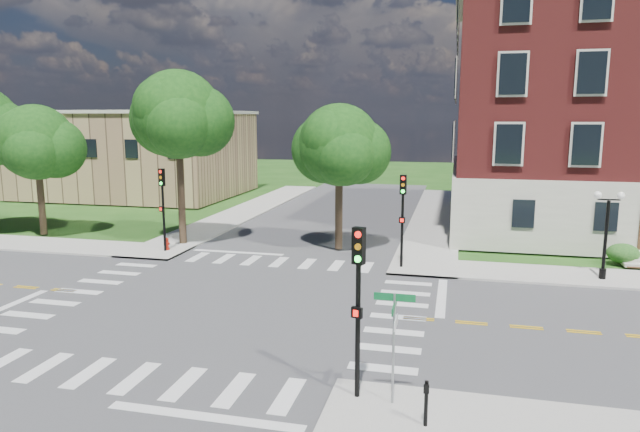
% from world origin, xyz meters
% --- Properties ---
extents(ground, '(160.00, 160.00, 0.00)m').
position_xyz_m(ground, '(0.00, 0.00, 0.00)').
color(ground, '#1C4814').
rests_on(ground, ground).
extents(road_ew, '(90.00, 12.00, 0.01)m').
position_xyz_m(road_ew, '(0.00, 0.00, 0.01)').
color(road_ew, '#3D3D3F').
rests_on(road_ew, ground).
extents(road_ns, '(12.00, 90.00, 0.01)m').
position_xyz_m(road_ns, '(0.00, 0.00, 0.01)').
color(road_ns, '#3D3D3F').
rests_on(road_ns, ground).
extents(sidewalk_ne, '(34.00, 34.00, 0.12)m').
position_xyz_m(sidewalk_ne, '(15.38, 15.38, 0.06)').
color(sidewalk_ne, '#9E9B93').
rests_on(sidewalk_ne, ground).
extents(sidewalk_nw, '(34.00, 34.00, 0.12)m').
position_xyz_m(sidewalk_nw, '(-15.38, 15.38, 0.06)').
color(sidewalk_nw, '#9E9B93').
rests_on(sidewalk_nw, ground).
extents(crosswalk_east, '(2.20, 10.20, 0.02)m').
position_xyz_m(crosswalk_east, '(7.20, 0.00, 0.00)').
color(crosswalk_east, silver).
rests_on(crosswalk_east, ground).
extents(stop_bar_east, '(0.40, 5.50, 0.00)m').
position_xyz_m(stop_bar_east, '(8.80, 3.00, 0.00)').
color(stop_bar_east, silver).
rests_on(stop_bar_east, ground).
extents(secondary_building, '(20.40, 15.40, 8.30)m').
position_xyz_m(secondary_building, '(-22.00, 30.00, 4.28)').
color(secondary_building, '#89674B').
rests_on(secondary_building, ground).
extents(tree_b, '(4.87, 4.87, 8.51)m').
position_xyz_m(tree_b, '(-17.34, 10.27, 6.17)').
color(tree_b, '#302618').
rests_on(tree_b, ground).
extents(tree_c, '(5.29, 5.29, 10.48)m').
position_xyz_m(tree_c, '(-7.07, 9.96, 7.92)').
color(tree_c, '#302618').
rests_on(tree_c, ground).
extents(tree_d, '(4.73, 4.73, 8.48)m').
position_xyz_m(tree_d, '(2.61, 10.69, 6.20)').
color(tree_d, '#302618').
rests_on(tree_d, ground).
extents(traffic_signal_se, '(0.37, 0.44, 4.80)m').
position_xyz_m(traffic_signal_se, '(6.75, -6.96, 3.19)').
color(traffic_signal_se, black).
rests_on(traffic_signal_se, ground).
extents(traffic_signal_ne, '(0.34, 0.38, 4.80)m').
position_xyz_m(traffic_signal_ne, '(6.61, 7.37, 3.19)').
color(traffic_signal_ne, black).
rests_on(traffic_signal_ne, ground).
extents(traffic_signal_nw, '(0.38, 0.45, 4.80)m').
position_xyz_m(traffic_signal_nw, '(-7.12, 7.77, 3.19)').
color(traffic_signal_nw, black).
rests_on(traffic_signal_nw, ground).
extents(twin_lamp_west, '(1.36, 0.36, 4.23)m').
position_xyz_m(twin_lamp_west, '(16.26, 7.40, 2.52)').
color(twin_lamp_west, black).
rests_on(twin_lamp_west, ground).
extents(street_sign_pole, '(1.10, 1.10, 3.10)m').
position_xyz_m(street_sign_pole, '(7.76, -7.11, 2.31)').
color(street_sign_pole, gray).
rests_on(street_sign_pole, ground).
extents(push_button_post, '(0.14, 0.21, 1.20)m').
position_xyz_m(push_button_post, '(8.69, -8.10, 0.80)').
color(push_button_post, black).
rests_on(push_button_post, ground).
extents(fire_hydrant, '(0.35, 0.35, 0.75)m').
position_xyz_m(fire_hydrant, '(-7.13, 8.02, 0.46)').
color(fire_hydrant, '#B11B0D').
rests_on(fire_hydrant, ground).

